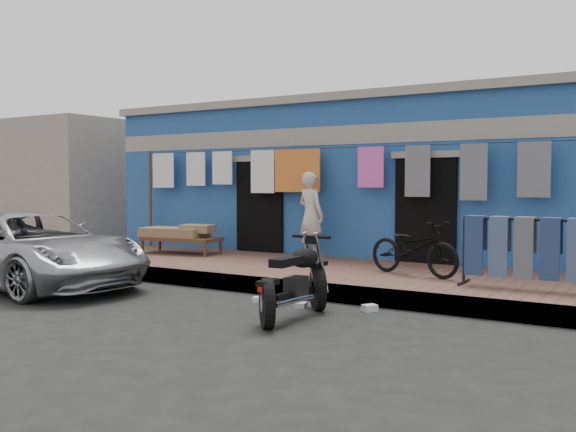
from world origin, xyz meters
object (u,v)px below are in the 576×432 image
Objects in this scene: seated_person at (311,215)px; charpoy at (181,240)px; jeans_rack at (538,252)px; car at (30,248)px; bicycle at (414,242)px; motorcycle at (294,278)px.

charpoy is at bearing 31.46° from seated_person.
jeans_rack is (4.27, -1.45, -0.31)m from seated_person.
jeans_rack reaches higher than car.
bicycle is at bearing 168.32° from jeans_rack.
seated_person is at bearing 161.23° from jeans_rack.
charpoy is at bearing -2.42° from car.
motorcycle is 5.42m from charpoy.
charpoy is (-5.01, 0.44, -0.23)m from bicycle.
car reaches higher than charpoy.
seated_person is 4.52m from jeans_rack.
bicycle reaches higher than jeans_rack.
charpoy is (-4.47, 3.07, 0.03)m from motorcycle.
motorcycle is 0.89× the size of charpoy.
car reaches higher than motorcycle.
car is 7.61m from jeans_rack.
car is 6.05m from bicycle.
motorcycle is (-0.54, -2.63, -0.27)m from bicycle.
seated_person is 2.72m from charpoy.
jeans_rack is at bearing -85.45° from bicycle.
bicycle is 1.03× the size of motorcycle.
jeans_rack is (6.86, -0.82, 0.22)m from charpoy.
bicycle is (5.37, 2.78, 0.15)m from car.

